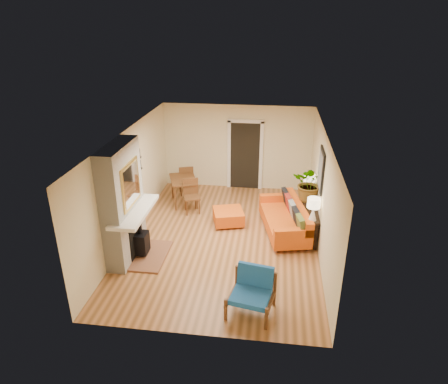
{
  "coord_description": "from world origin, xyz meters",
  "views": [
    {
      "loc": [
        1.13,
        -8.37,
        4.98
      ],
      "look_at": [
        0.0,
        0.2,
        1.15
      ],
      "focal_mm": 32.0,
      "sensor_mm": 36.0,
      "label": 1
    }
  ],
  "objects_px": {
    "dining_table": "(186,183)",
    "lamp_far": "(309,182)",
    "ottoman": "(228,216)",
    "lamp_near": "(313,207)",
    "blue_chair": "(253,289)",
    "sofa": "(287,219)",
    "houseplant": "(310,183)",
    "console_table": "(309,211)"
  },
  "relations": [
    {
      "from": "sofa",
      "to": "ottoman",
      "type": "relative_size",
      "value": 2.44
    },
    {
      "from": "ottoman",
      "to": "lamp_near",
      "type": "xyz_separation_m",
      "value": [
        2.03,
        -0.91,
        0.85
      ]
    },
    {
      "from": "console_table",
      "to": "houseplant",
      "type": "xyz_separation_m",
      "value": [
        -0.01,
        0.3,
        0.62
      ]
    },
    {
      "from": "console_table",
      "to": "lamp_far",
      "type": "relative_size",
      "value": 3.43
    },
    {
      "from": "sofa",
      "to": "console_table",
      "type": "bearing_deg",
      "value": 7.04
    },
    {
      "from": "blue_chair",
      "to": "ottoman",
      "type": "bearing_deg",
      "value": 104.56
    },
    {
      "from": "console_table",
      "to": "houseplant",
      "type": "height_order",
      "value": "houseplant"
    },
    {
      "from": "dining_table",
      "to": "console_table",
      "type": "distance_m",
      "value": 3.62
    },
    {
      "from": "ottoman",
      "to": "lamp_near",
      "type": "height_order",
      "value": "lamp_near"
    },
    {
      "from": "console_table",
      "to": "houseplant",
      "type": "bearing_deg",
      "value": 91.9
    },
    {
      "from": "blue_chair",
      "to": "houseplant",
      "type": "distance_m",
      "value": 3.65
    },
    {
      "from": "ottoman",
      "to": "lamp_near",
      "type": "relative_size",
      "value": 1.69
    },
    {
      "from": "console_table",
      "to": "houseplant",
      "type": "relative_size",
      "value": 1.98
    },
    {
      "from": "blue_chair",
      "to": "dining_table",
      "type": "distance_m",
      "value": 4.85
    },
    {
      "from": "ottoman",
      "to": "sofa",
      "type": "bearing_deg",
      "value": -8.45
    },
    {
      "from": "sofa",
      "to": "console_table",
      "type": "xyz_separation_m",
      "value": [
        0.53,
        0.07,
        0.22
      ]
    },
    {
      "from": "blue_chair",
      "to": "houseplant",
      "type": "relative_size",
      "value": 0.98
    },
    {
      "from": "sofa",
      "to": "lamp_far",
      "type": "distance_m",
      "value": 1.16
    },
    {
      "from": "blue_chair",
      "to": "houseplant",
      "type": "height_order",
      "value": "houseplant"
    },
    {
      "from": "blue_chair",
      "to": "dining_table",
      "type": "xyz_separation_m",
      "value": [
        -2.19,
        4.33,
        0.17
      ]
    },
    {
      "from": "sofa",
      "to": "dining_table",
      "type": "distance_m",
      "value": 3.16
    },
    {
      "from": "ottoman",
      "to": "console_table",
      "type": "bearing_deg",
      "value": -4.42
    },
    {
      "from": "ottoman",
      "to": "houseplant",
      "type": "relative_size",
      "value": 0.98
    },
    {
      "from": "ottoman",
      "to": "lamp_far",
      "type": "height_order",
      "value": "lamp_far"
    },
    {
      "from": "ottoman",
      "to": "console_table",
      "type": "xyz_separation_m",
      "value": [
        2.03,
        -0.16,
        0.36
      ]
    },
    {
      "from": "blue_chair",
      "to": "dining_table",
      "type": "relative_size",
      "value": 0.52
    },
    {
      "from": "ottoman",
      "to": "blue_chair",
      "type": "xyz_separation_m",
      "value": [
        0.84,
        -3.22,
        0.23
      ]
    },
    {
      "from": "lamp_near",
      "to": "lamp_far",
      "type": "distance_m",
      "value": 1.45
    },
    {
      "from": "houseplant",
      "to": "sofa",
      "type": "bearing_deg",
      "value": -144.89
    },
    {
      "from": "sofa",
      "to": "dining_table",
      "type": "bearing_deg",
      "value": 155.04
    },
    {
      "from": "sofa",
      "to": "lamp_near",
      "type": "xyz_separation_m",
      "value": [
        0.53,
        -0.69,
        0.7
      ]
    },
    {
      "from": "sofa",
      "to": "console_table",
      "type": "height_order",
      "value": "sofa"
    },
    {
      "from": "blue_chair",
      "to": "lamp_near",
      "type": "relative_size",
      "value": 1.7
    },
    {
      "from": "lamp_far",
      "to": "lamp_near",
      "type": "bearing_deg",
      "value": -90.0
    },
    {
      "from": "blue_chair",
      "to": "console_table",
      "type": "distance_m",
      "value": 3.29
    },
    {
      "from": "lamp_near",
      "to": "lamp_far",
      "type": "height_order",
      "value": "same"
    },
    {
      "from": "ottoman",
      "to": "console_table",
      "type": "distance_m",
      "value": 2.07
    },
    {
      "from": "lamp_far",
      "to": "houseplant",
      "type": "xyz_separation_m",
      "value": [
        -0.01,
        -0.39,
        0.13
      ]
    },
    {
      "from": "console_table",
      "to": "lamp_far",
      "type": "bearing_deg",
      "value": 90.0
    },
    {
      "from": "blue_chair",
      "to": "sofa",
      "type": "bearing_deg",
      "value": 77.53
    },
    {
      "from": "dining_table",
      "to": "lamp_far",
      "type": "xyz_separation_m",
      "value": [
        3.39,
        -0.57,
        0.45
      ]
    },
    {
      "from": "lamp_near",
      "to": "houseplant",
      "type": "xyz_separation_m",
      "value": [
        -0.01,
        1.06,
        0.13
      ]
    }
  ]
}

